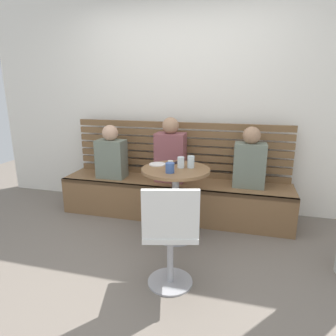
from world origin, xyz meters
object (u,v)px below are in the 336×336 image
(person_child_left, at_px, (250,161))
(phone_on_table, at_px, (178,162))
(cup_glass_tall, at_px, (191,162))
(person_adult, at_px, (170,153))
(cup_water_clear, at_px, (181,162))
(cafe_table, at_px, (176,190))
(booth_bench, at_px, (174,198))
(person_child_middle, at_px, (111,155))
(plate_small, at_px, (157,164))
(cup_espresso_small, at_px, (171,163))
(white_chair, at_px, (170,234))
(cup_mug_blue, at_px, (170,168))

(person_child_left, distance_m, phone_on_table, 0.80)
(cup_glass_tall, xyz_separation_m, phone_on_table, (-0.17, 0.16, -0.06))
(person_adult, relative_size, cup_water_clear, 6.80)
(cafe_table, bearing_deg, booth_bench, 105.34)
(person_child_middle, xyz_separation_m, cup_water_clear, (0.96, -0.43, 0.07))
(cup_water_clear, height_order, plate_small, cup_water_clear)
(cafe_table, bearing_deg, cup_espresso_small, 132.49)
(person_child_middle, bearing_deg, cup_water_clear, -23.95)
(person_child_left, bearing_deg, cup_glass_tall, -140.43)
(person_child_middle, xyz_separation_m, cup_glass_tall, (1.05, -0.40, 0.08))
(person_child_left, height_order, phone_on_table, person_child_left)
(cup_glass_tall, bearing_deg, booth_bench, 122.44)
(white_chair, bearing_deg, person_child_middle, 129.94)
(white_chair, distance_m, person_child_middle, 1.69)
(white_chair, height_order, cup_water_clear, same)
(white_chair, relative_size, person_child_middle, 1.32)
(booth_bench, bearing_deg, phone_on_table, -69.32)
(person_child_middle, bearing_deg, booth_bench, 2.54)
(person_child_left, relative_size, cup_espresso_small, 11.96)
(cup_mug_blue, distance_m, phone_on_table, 0.39)
(person_child_left, xyz_separation_m, cup_glass_tall, (-0.57, -0.47, 0.06))
(cup_glass_tall, bearing_deg, plate_small, 176.73)
(cup_glass_tall, bearing_deg, person_adult, 125.98)
(person_child_middle, relative_size, cup_espresso_small, 11.49)
(booth_bench, relative_size, cup_water_clear, 24.55)
(booth_bench, height_order, cup_water_clear, cup_water_clear)
(booth_bench, relative_size, phone_on_table, 19.29)
(person_child_left, relative_size, cup_mug_blue, 7.05)
(cup_water_clear, bearing_deg, cup_mug_blue, -106.71)
(cafe_table, height_order, plate_small, plate_small)
(booth_bench, distance_m, cup_mug_blue, 0.88)
(person_adult, bearing_deg, cup_glass_tall, -54.02)
(cup_glass_tall, relative_size, phone_on_table, 0.86)
(person_adult, height_order, cup_espresso_small, person_adult)
(person_adult, relative_size, person_child_left, 1.12)
(person_adult, relative_size, cup_glass_tall, 6.23)
(cup_glass_tall, height_order, plate_small, cup_glass_tall)
(cup_espresso_small, distance_m, cup_water_clear, 0.12)
(person_adult, distance_m, person_child_middle, 0.73)
(booth_bench, distance_m, cup_espresso_small, 0.69)
(booth_bench, height_order, cafe_table, cafe_table)
(phone_on_table, bearing_deg, person_adult, -24.96)
(white_chair, bearing_deg, cafe_table, 100.80)
(cup_glass_tall, bearing_deg, white_chair, -88.90)
(white_chair, height_order, phone_on_table, white_chair)
(person_child_middle, bearing_deg, cup_glass_tall, -20.74)
(cup_mug_blue, bearing_deg, plate_small, 128.69)
(cafe_table, distance_m, person_child_middle, 1.05)
(white_chair, xyz_separation_m, cup_espresso_small, (-0.23, 0.89, 0.30))
(plate_small, bearing_deg, cafe_table, -22.16)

